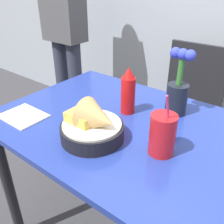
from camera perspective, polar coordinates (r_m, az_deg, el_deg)
dining_table at (r=1.08m, az=1.50°, el=-7.51°), size 0.99×0.74×0.75m
chair_far_window at (r=1.79m, az=16.98°, el=3.06°), size 0.40×0.40×0.88m
food_basket at (r=0.87m, az=-4.10°, el=-3.26°), size 0.23×0.23×0.15m
ketchup_bottle at (r=1.03m, az=3.69°, el=4.72°), size 0.06×0.06×0.20m
drink_cup at (r=0.82m, az=11.43°, el=-5.34°), size 0.09×0.09×0.22m
flower_vase at (r=1.05m, az=14.80°, el=4.81°), size 0.10×0.09×0.28m
napkin at (r=1.10m, az=-19.60°, el=-0.86°), size 0.18×0.14×0.01m
person_standing at (r=1.99m, az=-11.07°, el=20.28°), size 0.32×0.19×1.71m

